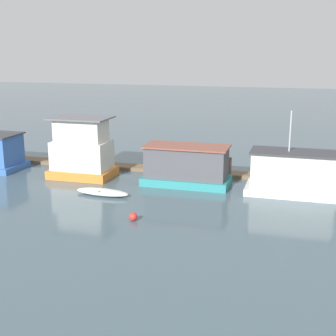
% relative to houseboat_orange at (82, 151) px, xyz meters
% --- Properties ---
extents(ground_plane, '(200.00, 200.00, 0.00)m').
position_rel_houseboat_orange_xyz_m(ground_plane, '(7.57, 0.43, -2.22)').
color(ground_plane, '#475B66').
extents(dock_walkway, '(51.00, 1.56, 0.30)m').
position_rel_houseboat_orange_xyz_m(dock_walkway, '(7.57, 3.51, -2.07)').
color(dock_walkway, brown).
rests_on(dock_walkway, ground_plane).
extents(houseboat_orange, '(5.13, 3.49, 4.99)m').
position_rel_houseboat_orange_xyz_m(houseboat_orange, '(0.00, 0.00, 0.00)').
color(houseboat_orange, orange).
rests_on(houseboat_orange, ground_plane).
extents(houseboat_teal, '(6.78, 3.31, 3.11)m').
position_rel_houseboat_orange_xyz_m(houseboat_teal, '(8.89, 0.13, -0.73)').
color(houseboat_teal, teal).
rests_on(houseboat_teal, ground_plane).
extents(houseboat_white, '(6.75, 3.48, 6.12)m').
position_rel_houseboat_orange_xyz_m(houseboat_white, '(16.96, -0.09, -0.72)').
color(houseboat_white, white).
rests_on(houseboat_white, ground_plane).
extents(dinghy_white, '(4.19, 1.56, 0.45)m').
position_rel_houseboat_orange_xyz_m(dinghy_white, '(3.65, -4.33, -2.00)').
color(dinghy_white, white).
rests_on(dinghy_white, ground_plane).
extents(mooring_post_far_right, '(0.29, 0.29, 1.46)m').
position_rel_houseboat_orange_xyz_m(mooring_post_far_right, '(7.48, 2.48, -1.49)').
color(mooring_post_far_right, brown).
rests_on(mooring_post_far_right, ground_plane).
extents(mooring_post_far_left, '(0.32, 0.32, 1.84)m').
position_rel_houseboat_orange_xyz_m(mooring_post_far_left, '(11.92, 2.48, -1.30)').
color(mooring_post_far_left, brown).
rests_on(mooring_post_far_left, ground_plane).
extents(mooring_post_near_right, '(0.31, 0.31, 1.74)m').
position_rel_houseboat_orange_xyz_m(mooring_post_near_right, '(8.04, 2.48, -1.35)').
color(mooring_post_near_right, '#846B4C').
rests_on(mooring_post_near_right, ground_plane).
extents(buoy_red, '(0.53, 0.53, 0.53)m').
position_rel_houseboat_orange_xyz_m(buoy_red, '(7.63, -8.67, -1.96)').
color(buoy_red, red).
rests_on(buoy_red, ground_plane).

